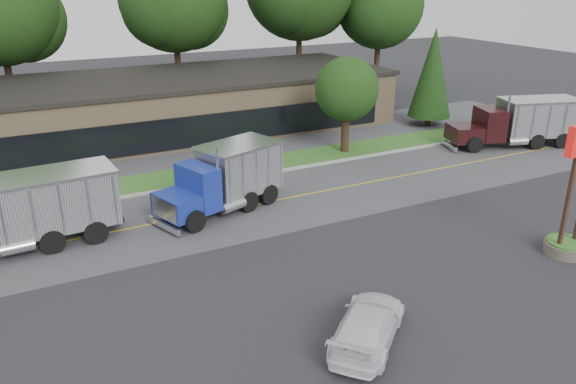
# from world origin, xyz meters

# --- Properties ---
(ground) EXTENTS (140.00, 140.00, 0.00)m
(ground) POSITION_xyz_m (0.00, 0.00, 0.00)
(ground) COLOR #323237
(ground) RESTS_ON ground
(road) EXTENTS (60.00, 8.00, 0.02)m
(road) POSITION_xyz_m (0.00, 9.00, 0.00)
(road) COLOR slate
(road) RESTS_ON ground
(center_line) EXTENTS (60.00, 0.12, 0.01)m
(center_line) POSITION_xyz_m (0.00, 9.00, 0.00)
(center_line) COLOR gold
(center_line) RESTS_ON ground
(curb) EXTENTS (60.00, 0.30, 0.12)m
(curb) POSITION_xyz_m (0.00, 13.20, 0.00)
(curb) COLOR #9E9E99
(curb) RESTS_ON ground
(grass_verge) EXTENTS (60.00, 3.40, 0.03)m
(grass_verge) POSITION_xyz_m (0.00, 15.00, 0.00)
(grass_verge) COLOR #326321
(grass_verge) RESTS_ON ground
(far_parking) EXTENTS (60.00, 7.00, 0.02)m
(far_parking) POSITION_xyz_m (0.00, 20.00, 0.00)
(far_parking) COLOR slate
(far_parking) RESTS_ON ground
(strip_mall) EXTENTS (32.00, 12.00, 4.00)m
(strip_mall) POSITION_xyz_m (2.00, 26.00, 2.00)
(strip_mall) COLOR tan
(strip_mall) RESTS_ON ground
(bilo_sign) EXTENTS (2.20, 1.90, 5.95)m
(bilo_sign) POSITION_xyz_m (10.50, -2.50, 2.02)
(bilo_sign) COLOR #6B6054
(bilo_sign) RESTS_ON ground
(tree_far_b) EXTENTS (9.75, 9.18, 13.91)m
(tree_far_b) POSITION_xyz_m (-9.85, 34.12, 8.88)
(tree_far_b) COLOR #382619
(tree_far_b) RESTS_ON ground
(tree_far_c) EXTENTS (10.17, 9.57, 14.50)m
(tree_far_c) POSITION_xyz_m (4.16, 34.12, 9.26)
(tree_far_c) COLOR #382619
(tree_far_c) RESTS_ON ground
(tree_far_e) EXTENTS (9.17, 8.63, 13.07)m
(tree_far_e) POSITION_xyz_m (24.14, 31.11, 8.34)
(tree_far_e) COLOR #382619
(tree_far_e) RESTS_ON ground
(evergreen_right) EXTENTS (3.43, 3.43, 7.80)m
(evergreen_right) POSITION_xyz_m (20.00, 18.00, 4.28)
(evergreen_right) COLOR #382619
(evergreen_right) RESTS_ON ground
(tree_verge) EXTENTS (4.60, 4.33, 6.56)m
(tree_verge) POSITION_xyz_m (10.07, 15.05, 4.17)
(tree_verge) COLOR #382619
(tree_verge) RESTS_ON ground
(dump_truck_red) EXTENTS (9.21, 3.18, 3.36)m
(dump_truck_red) POSITION_xyz_m (-10.62, 9.08, 1.81)
(dump_truck_red) COLOR black
(dump_truck_red) RESTS_ON ground
(dump_truck_blue) EXTENTS (7.35, 4.59, 3.36)m
(dump_truck_blue) POSITION_xyz_m (-1.10, 9.20, 1.80)
(dump_truck_blue) COLOR black
(dump_truck_blue) RESTS_ON ground
(dump_truck_maroon) EXTENTS (9.63, 5.21, 3.36)m
(dump_truck_maroon) POSITION_xyz_m (21.97, 10.46, 1.81)
(dump_truck_maroon) COLOR black
(dump_truck_maroon) RESTS_ON ground
(rally_car) EXTENTS (4.70, 4.45, 1.34)m
(rally_car) POSITION_xyz_m (-1.10, -3.79, 0.67)
(rally_car) COLOR white
(rally_car) RESTS_ON ground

